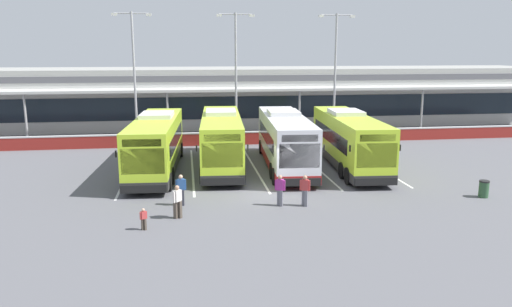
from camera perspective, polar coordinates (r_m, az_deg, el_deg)
name	(u,v)px	position (r m, az deg, el deg)	size (l,w,h in m)	color
ground_plane	(269,192)	(27.95, 1.50, -4.45)	(200.00, 200.00, 0.00)	#56565B
terminal_building	(228,96)	(53.76, -3.30, 6.67)	(70.00, 13.00, 6.00)	#B7B7B2
red_barrier_wall	(240,138)	(41.83, -1.81, 1.81)	(60.00, 0.40, 1.10)	maroon
coach_bus_leftmost	(156,145)	(32.78, -11.46, 0.97)	(3.53, 12.28, 3.78)	#B7DB2D
coach_bus_left_centre	(221,141)	(33.73, -4.02, 1.48)	(3.53, 12.28, 3.78)	#B7DB2D
coach_bus_centre	(285,141)	(33.55, 3.37, 1.43)	(3.53, 12.28, 3.78)	silver
coach_bus_right_centre	(349,141)	(34.20, 10.67, 1.44)	(3.53, 12.28, 3.78)	#B7DB2D
bay_stripe_far_west	(128,171)	(33.60, -14.54, -2.02)	(0.14, 13.00, 0.01)	silver
bay_stripe_west	(192,169)	(33.38, -7.36, -1.83)	(0.14, 13.00, 0.01)	silver
bay_stripe_mid_west	(254,167)	(33.68, -0.20, -1.61)	(0.14, 13.00, 0.01)	silver
bay_stripe_centre	(314,165)	(34.50, 6.73, -1.37)	(0.14, 13.00, 0.01)	silver
bay_stripe_mid_east	(372,163)	(35.79, 13.24, -1.12)	(0.14, 13.00, 0.01)	silver
pedestrian_with_handbag	(181,189)	(25.63, -8.71, -4.10)	(0.62, 0.33, 1.62)	#33333D
pedestrian_in_dark_coat	(280,189)	(25.28, 2.80, -4.16)	(0.53, 0.39, 1.62)	slate
pedestrian_child	(144,218)	(22.57, -12.89, -7.32)	(0.32, 0.22, 1.00)	#4C4238
pedestrian_near_bin	(177,201)	(23.69, -9.08, -5.40)	(0.43, 0.46, 1.62)	#4C4238
pedestrian_approaching_bus	(305,190)	(25.33, 5.68, -4.17)	(0.53, 0.39, 1.62)	slate
lamp_post_west	(134,69)	(43.50, -13.92, 9.46)	(3.24, 0.28, 11.00)	#9E9EA3
lamp_post_centre	(236,69)	(43.38, -2.34, 9.79)	(3.24, 0.28, 11.00)	#9E9EA3
lamp_post_east	(335,68)	(44.81, 9.15, 9.71)	(3.24, 0.28, 11.00)	#9E9EA3
litter_bin	(484,189)	(29.53, 24.87, -3.73)	(0.54, 0.54, 0.93)	#2D5133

